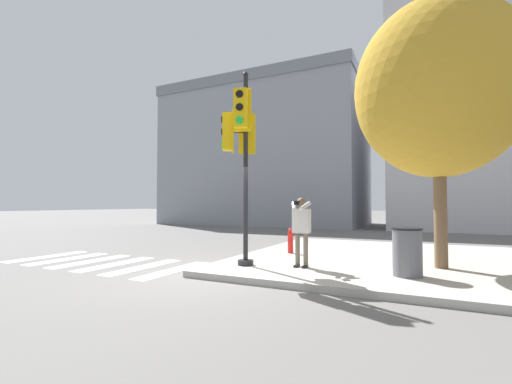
{
  "coord_description": "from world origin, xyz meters",
  "views": [
    {
      "loc": [
        4.26,
        -6.57,
        1.61
      ],
      "look_at": [
        0.68,
        0.74,
        1.89
      ],
      "focal_mm": 24.0,
      "sensor_mm": 36.0,
      "label": 1
    }
  ],
  "objects_px": {
    "street_tree": "(438,89)",
    "fire_hydrant": "(290,241)",
    "traffic_signal_pole": "(241,141)",
    "person_photographer": "(301,225)",
    "trash_bin": "(407,252)"
  },
  "relations": [
    {
      "from": "traffic_signal_pole",
      "to": "person_photographer",
      "type": "distance_m",
      "value": 2.5
    },
    {
      "from": "street_tree",
      "to": "traffic_signal_pole",
      "type": "bearing_deg",
      "value": -158.57
    },
    {
      "from": "person_photographer",
      "to": "fire_hydrant",
      "type": "xyz_separation_m",
      "value": [
        -1.01,
        2.0,
        -0.6
      ]
    },
    {
      "from": "person_photographer",
      "to": "street_tree",
      "type": "distance_m",
      "value": 4.5
    },
    {
      "from": "street_tree",
      "to": "fire_hydrant",
      "type": "relative_size",
      "value": 8.4
    },
    {
      "from": "street_tree",
      "to": "person_photographer",
      "type": "bearing_deg",
      "value": -156.19
    },
    {
      "from": "street_tree",
      "to": "trash_bin",
      "type": "bearing_deg",
      "value": -116.81
    },
    {
      "from": "fire_hydrant",
      "to": "person_photographer",
      "type": "bearing_deg",
      "value": -63.17
    },
    {
      "from": "person_photographer",
      "to": "street_tree",
      "type": "bearing_deg",
      "value": 23.81
    },
    {
      "from": "fire_hydrant",
      "to": "street_tree",
      "type": "bearing_deg",
      "value": -10.34
    },
    {
      "from": "traffic_signal_pole",
      "to": "trash_bin",
      "type": "bearing_deg",
      "value": 6.01
    },
    {
      "from": "fire_hydrant",
      "to": "trash_bin",
      "type": "xyz_separation_m",
      "value": [
        3.27,
        -2.02,
        0.12
      ]
    },
    {
      "from": "street_tree",
      "to": "fire_hydrant",
      "type": "xyz_separation_m",
      "value": [
        -3.93,
        0.72,
        -3.77
      ]
    },
    {
      "from": "street_tree",
      "to": "fire_hydrant",
      "type": "bearing_deg",
      "value": 169.66
    },
    {
      "from": "street_tree",
      "to": "fire_hydrant",
      "type": "height_order",
      "value": "street_tree"
    }
  ]
}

